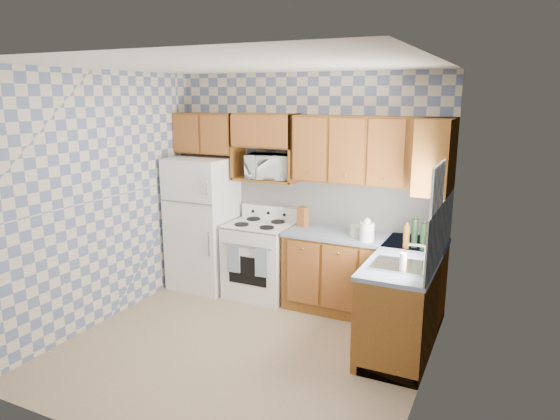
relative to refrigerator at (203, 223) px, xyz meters
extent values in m
plane|color=#8F775C|center=(1.27, -1.25, -0.84)|extent=(3.40, 3.40, 0.00)
cube|color=slate|center=(1.27, 0.35, 0.51)|extent=(3.40, 0.02, 2.70)
cube|color=slate|center=(2.97, -1.25, 0.51)|extent=(0.02, 3.20, 2.70)
cube|color=silver|center=(1.68, 0.34, 0.36)|extent=(2.60, 0.02, 0.56)
cube|color=silver|center=(2.96, -0.45, 0.36)|extent=(0.02, 1.60, 0.56)
cube|color=white|center=(0.00, 0.00, 0.00)|extent=(0.75, 0.70, 1.68)
cube|color=white|center=(0.80, 0.03, -0.39)|extent=(0.76, 0.65, 0.90)
cube|color=silver|center=(0.80, 0.03, 0.07)|extent=(0.76, 0.65, 0.02)
cube|color=white|center=(0.80, 0.30, 0.16)|extent=(0.76, 0.08, 0.17)
cube|color=navy|center=(0.63, -0.32, -0.28)|extent=(0.16, 0.02, 0.34)
cube|color=navy|center=(1.00, -0.32, -0.28)|extent=(0.16, 0.02, 0.34)
cube|color=brown|center=(2.10, 0.05, -0.40)|extent=(1.75, 0.60, 0.88)
cube|color=brown|center=(2.67, -0.45, -0.40)|extent=(0.60, 1.60, 0.88)
cube|color=slate|center=(2.10, 0.05, 0.06)|extent=(1.77, 0.63, 0.04)
cube|color=slate|center=(2.67, -0.45, 0.06)|extent=(0.63, 1.60, 0.04)
cube|color=brown|center=(2.10, 0.19, 1.01)|extent=(1.75, 0.33, 0.74)
cube|color=brown|center=(-0.02, 0.19, 1.13)|extent=(0.82, 0.33, 0.50)
cube|color=brown|center=(2.81, 0.00, 1.01)|extent=(0.33, 0.70, 0.74)
cube|color=brown|center=(0.80, 0.19, 0.60)|extent=(0.80, 0.33, 0.03)
imported|color=white|center=(0.85, 0.21, 0.76)|extent=(0.59, 0.46, 0.30)
cube|color=#B7B7BC|center=(2.67, -0.80, 0.09)|extent=(0.48, 0.40, 0.03)
cube|color=white|center=(2.96, -0.80, 0.61)|extent=(0.02, 0.66, 0.86)
cylinder|color=black|center=(2.68, -0.15, 0.23)|extent=(0.07, 0.07, 0.30)
cylinder|color=black|center=(2.78, -0.21, 0.22)|extent=(0.07, 0.07, 0.28)
cylinder|color=#583911|center=(2.83, -0.11, 0.21)|extent=(0.07, 0.07, 0.26)
cylinder|color=#583911|center=(2.61, -0.21, 0.20)|extent=(0.07, 0.07, 0.24)
cube|color=brown|center=(1.32, 0.13, 0.20)|extent=(0.13, 0.13, 0.23)
cylinder|color=white|center=(2.17, -0.13, 0.18)|extent=(0.15, 0.15, 0.20)
cylinder|color=beige|center=(2.73, -0.93, 0.17)|extent=(0.06, 0.06, 0.17)
camera|label=1|loc=(3.54, -5.15, 1.61)|focal=32.00mm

